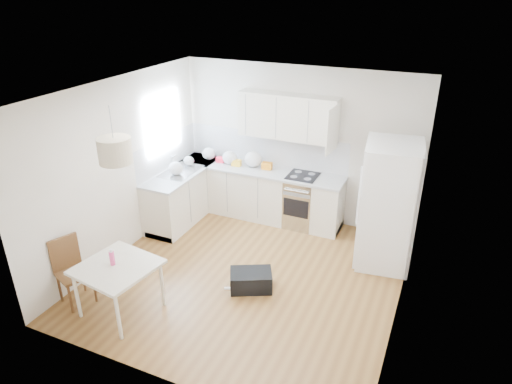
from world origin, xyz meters
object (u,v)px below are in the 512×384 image
Objects in this scene: dining_chair at (74,273)px; gym_bag at (251,280)px; refrigerator at (389,205)px; dining_table at (117,271)px.

gym_bag is (2.00, 1.20, -0.33)m from dining_chair.
refrigerator reaches higher than gym_bag.
dining_chair is (-3.55, -2.68, -0.48)m from refrigerator.
dining_chair is at bearing -164.22° from dining_table.
dining_chair is (-0.66, -0.08, -0.17)m from dining_table.
dining_table is 1.81m from gym_bag.
dining_chair reaches higher than dining_table.
refrigerator is 2.04× the size of dining_chair.
refrigerator is 3.27× the size of gym_bag.
gym_bag is at bearing -143.53° from refrigerator.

